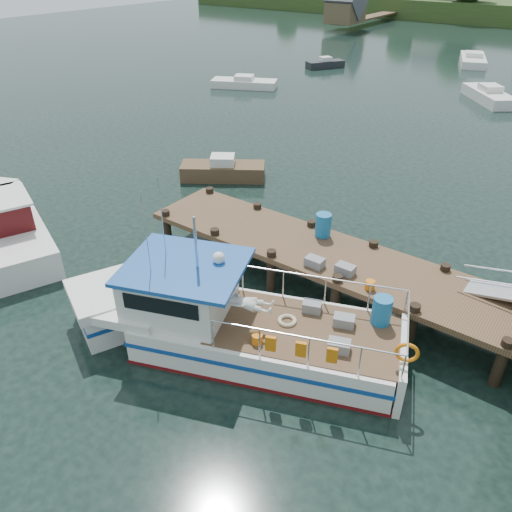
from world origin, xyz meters
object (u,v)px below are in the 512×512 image
Objects in this scene: moored_rowboat at (223,170)px; moored_e at (325,64)px; dock at (508,289)px; moored_d at (473,59)px; lobster_boat at (224,321)px; moored_b at (489,95)px; work_boat at (1,224)px; moored_a at (244,83)px.

moored_rowboat is 1.13× the size of moored_e.
dock is 2.36× the size of moored_d.
dock is at bearing 13.85° from lobster_boat.
moored_e is at bearing -176.96° from moored_b.
work_boat is 1.55× the size of moored_a.
moored_rowboat is 37.81m from moored_d.
lobster_boat reaches higher than moored_b.
moored_rowboat is 19.47m from moored_a.
dock is 30.10m from moored_b.
lobster_boat is 2.37× the size of moored_rowboat.
work_boat is (-17.71, -4.94, -1.49)m from dock.
moored_rowboat is at bearing 160.19° from dock.
dock is at bearing -60.32° from moored_b.
moored_e is (-17.60, 36.89, -0.54)m from lobster_boat.
lobster_boat is at bearing -54.50° from moored_rowboat.
work_boat reaches higher than moored_e.
moored_rowboat is 28.74m from moored_e.
dock reaches higher than moored_e.
lobster_boat is 12.72m from moored_rowboat.
moored_d is (-12.98, 43.04, -1.82)m from dock.
moored_a is at bearing 140.20° from dock.
moored_rowboat is (3.09, 10.21, -0.29)m from work_boat.
work_boat is at bearing -79.01° from moored_a.
work_boat is 2.05× the size of moored_rowboat.
dock is 7.99m from lobster_boat.
dock reaches higher than moored_d.
moored_a is at bearing 120.00° from moored_rowboat.
moored_d is (-6.51, 47.53, -0.50)m from lobster_boat.
moored_e is (-11.10, -10.64, -0.04)m from moored_d.
work_boat reaches higher than moored_b.
moored_e is (-9.46, 27.14, -0.08)m from moored_rowboat.
lobster_boat is at bearing -42.29° from moored_e.
work_boat is 1.26× the size of moored_d.
moored_e is at bearing 94.64° from lobster_boat.
lobster_boat is 1.16× the size of work_boat.
moored_e is (-24.08, 32.40, -1.86)m from dock.
moored_rowboat is 0.79× the size of moored_b.
lobster_boat is 32.15m from moored_a.
work_boat is 2.31× the size of moored_e.
lobster_boat is at bearing -70.66° from moored_d.
moored_rowboat is at bearing -48.58° from moored_e.
work_boat is at bearing -91.62° from moored_b.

